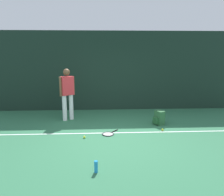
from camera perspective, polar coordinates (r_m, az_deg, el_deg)
ground_plane at (r=5.97m, az=0.19°, el=-10.24°), size 12.00×12.00×0.00m
back_fence at (r=8.56m, az=-0.87°, el=6.85°), size 10.00×0.10×2.99m
court_line at (r=6.33m, az=0.00°, el=-8.90°), size 9.00×0.05×0.00m
tennis_player at (r=7.40m, az=-11.36°, el=1.69°), size 0.46×0.40×1.70m
tennis_racket at (r=6.23m, az=-0.87°, el=-9.14°), size 0.53×0.58×0.03m
backpack at (r=7.11m, az=11.94°, el=-5.01°), size 0.36×0.35×0.44m
tennis_ball_near_player at (r=5.99m, az=-7.08°, el=-9.89°), size 0.07×0.07×0.07m
tennis_ball_by_fence at (r=6.63m, az=12.80°, el=-7.94°), size 0.07×0.07×0.07m
water_bottle at (r=4.40m, az=-4.11°, el=-17.12°), size 0.07×0.07×0.23m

